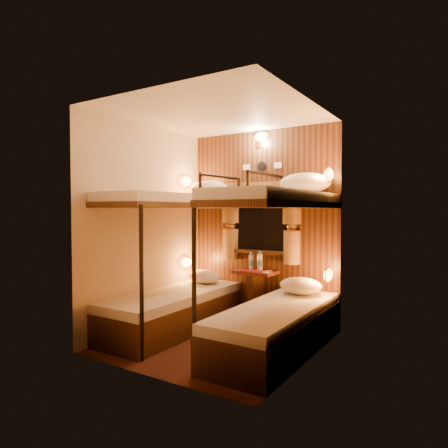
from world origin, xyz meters
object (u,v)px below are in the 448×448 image
Objects in this scene: table at (255,289)px; bottle_left at (251,262)px; bottle_right at (260,262)px; bunk_left at (174,283)px; bunk_right at (277,295)px.

bottle_left is at bearing 147.65° from table.
table is 0.35m from bottle_left.
bottle_right is at bearing -8.22° from bottle_left.
bottle_right is at bearing 49.83° from bunk_left.
bunk_right is at bearing 0.00° from bunk_left.
table is (-0.65, 0.78, -0.14)m from bunk_right.
bunk_left is at bearing -130.17° from bottle_right.
bunk_left is 1.02m from bottle_left.
bunk_left is 1.30m from bunk_right.
bottle_right is at bearing 40.81° from table.
bunk_left is 1.09m from bottle_right.
bottle_right is (0.13, -0.02, 0.01)m from bottle_left.
bunk_right is 1.04m from bottle_right.
bunk_left reaches higher than table.
bottle_left is 0.13m from bottle_right.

